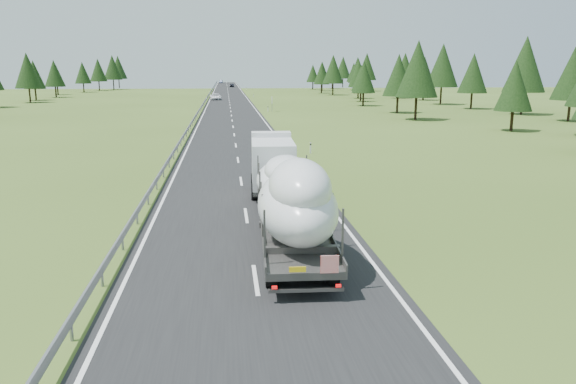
{
  "coord_description": "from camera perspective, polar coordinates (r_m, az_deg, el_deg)",
  "views": [
    {
      "loc": [
        -0.92,
        -18.85,
        7.37
      ],
      "look_at": [
        1.78,
        5.6,
        1.95
      ],
      "focal_mm": 35.0,
      "sensor_mm": 36.0,
      "label": 1
    }
  ],
  "objects": [
    {
      "name": "road_surface",
      "position": [
        119.08,
        -5.93,
        8.82
      ],
      "size": [
        10.0,
        400.0,
        0.02
      ],
      "primitive_type": "cube",
      "color": "black",
      "rests_on": "ground"
    },
    {
      "name": "boat_truck",
      "position": [
        25.65,
        -0.13,
        0.68
      ],
      "size": [
        3.2,
        18.91,
        4.23
      ],
      "color": "silver",
      "rests_on": "ground"
    },
    {
      "name": "ground",
      "position": [
        20.26,
        -3.31,
        -8.93
      ],
      "size": [
        400.0,
        400.0,
        0.0
      ],
      "primitive_type": "plane",
      "color": "#3A511B",
      "rests_on": "ground"
    },
    {
      "name": "distant_van",
      "position": [
        138.39,
        -7.37,
        9.58
      ],
      "size": [
        2.87,
        5.51,
        1.48
      ],
      "primitive_type": "imported",
      "rotation": [
        0.0,
        0.0,
        0.08
      ],
      "color": "white",
      "rests_on": "ground"
    },
    {
      "name": "marker_posts",
      "position": [
        174.14,
        -3.93,
        10.15
      ],
      "size": [
        0.13,
        350.08,
        1.0
      ],
      "color": "silver",
      "rests_on": "ground"
    },
    {
      "name": "highway_sign",
      "position": [
        99.34,
        -1.64,
        9.21
      ],
      "size": [
        0.08,
        0.9,
        2.6
      ],
      "color": "slate",
      "rests_on": "ground"
    },
    {
      "name": "distant_car_dark",
      "position": [
        233.44,
        -5.71,
        10.74
      ],
      "size": [
        1.91,
        4.55,
        1.54
      ],
      "primitive_type": "imported",
      "rotation": [
        0.0,
        0.0,
        -0.02
      ],
      "color": "black",
      "rests_on": "ground"
    },
    {
      "name": "tree_line_right",
      "position": [
        114.36,
        14.92,
        11.86
      ],
      "size": [
        28.01,
        243.62,
        12.56
      ],
      "color": "black",
      "rests_on": "ground"
    },
    {
      "name": "distant_car_blue",
      "position": [
        299.4,
        -6.82,
        11.07
      ],
      "size": [
        1.6,
        4.41,
        1.45
      ],
      "primitive_type": "imported",
      "rotation": [
        0.0,
        0.0,
        -0.02
      ],
      "color": "#16223D",
      "rests_on": "ground"
    },
    {
      "name": "guardrail",
      "position": [
        119.06,
        -8.52,
        9.03
      ],
      "size": [
        0.1,
        400.0,
        0.76
      ],
      "color": "slate",
      "rests_on": "ground"
    }
  ]
}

